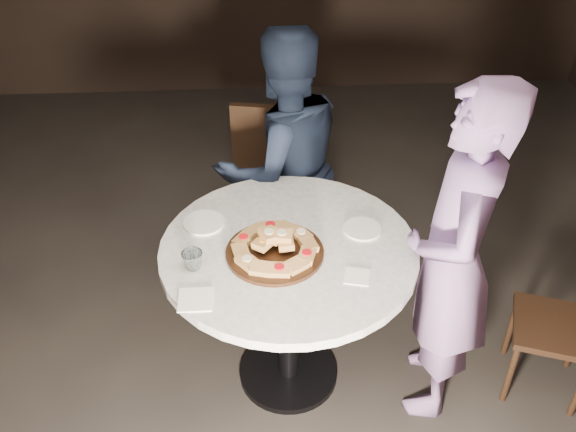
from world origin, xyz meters
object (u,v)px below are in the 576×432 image
at_px(chair_far, 275,159).
at_px(diner_teal, 452,261).
at_px(table, 289,274).
at_px(diner_navy, 282,167).
at_px(serving_board, 275,252).
at_px(chair_right, 576,322).
at_px(water_glass, 193,260).
at_px(focaccia_pile, 275,245).

height_order(chair_far, diner_teal, diner_teal).
bearing_deg(diner_teal, table, -86.49).
relative_size(table, diner_navy, 0.77).
height_order(table, diner_navy, diner_navy).
bearing_deg(chair_far, serving_board, 98.67).
bearing_deg(chair_right, diner_teal, -72.79).
relative_size(chair_far, chair_right, 1.26).
xyz_separation_m(serving_board, chair_far, (0.05, 1.25, -0.29)).
distance_m(table, serving_board, 0.19).
bearing_deg(chair_far, diner_navy, 103.89).
xyz_separation_m(serving_board, water_glass, (-0.35, -0.07, 0.03)).
xyz_separation_m(focaccia_pile, chair_right, (1.41, -0.11, -0.45)).
height_order(serving_board, focaccia_pile, focaccia_pile).
xyz_separation_m(chair_right, diner_navy, (-1.33, 0.93, 0.33)).
relative_size(water_glass, chair_far, 0.09).
height_order(table, water_glass, water_glass).
bearing_deg(focaccia_pile, water_glass, -167.94).
height_order(water_glass, diner_navy, diner_navy).
height_order(water_glass, diner_teal, diner_teal).
relative_size(table, chair_right, 1.52).
bearing_deg(focaccia_pile, diner_teal, -5.93).
bearing_deg(serving_board, table, 37.86).
bearing_deg(focaccia_pile, diner_navy, 84.84).
bearing_deg(water_glass, chair_right, -1.07).
bearing_deg(diner_teal, water_glass, -76.66).
distance_m(table, chair_right, 1.37).
bearing_deg(serving_board, chair_far, 87.51).
distance_m(table, diner_teal, 0.73).
xyz_separation_m(water_glass, diner_navy, (0.42, 0.89, -0.11)).
height_order(table, chair_far, chair_far).
xyz_separation_m(focaccia_pile, diner_navy, (0.07, 0.82, -0.12)).
bearing_deg(diner_navy, diner_teal, 106.16).
bearing_deg(chair_far, chair_right, 146.23).
distance_m(chair_right, diner_teal, 0.75).
bearing_deg(serving_board, diner_teal, -5.61).
relative_size(table, serving_board, 2.85).
distance_m(serving_board, focaccia_pile, 0.04).
relative_size(focaccia_pile, diner_teal, 0.23).
relative_size(serving_board, diner_navy, 0.27).
bearing_deg(chair_right, water_glass, -71.36).
height_order(table, focaccia_pile, focaccia_pile).
bearing_deg(serving_board, water_glass, -168.60).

